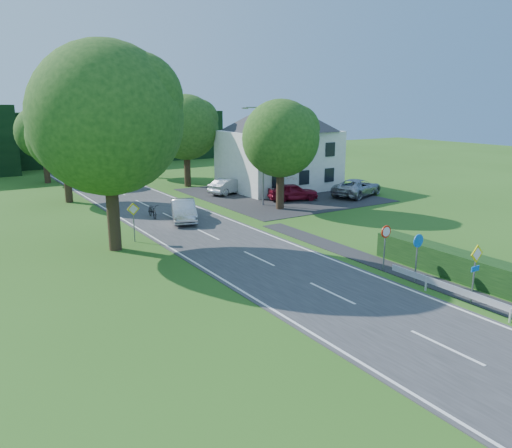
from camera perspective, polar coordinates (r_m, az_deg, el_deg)
road at (r=28.83m, az=-1.86°, el=-2.96°), size 7.00×80.00×0.04m
parking_pad at (r=45.82m, az=2.71°, el=3.34°), size 14.00×16.00×0.04m
line_edge_left at (r=27.39m, az=-7.72°, el=-3.95°), size 0.12×80.00×0.01m
line_edge_right at (r=30.55m, az=3.38°, el=-1.97°), size 0.12×80.00×0.01m
line_centre at (r=28.83m, az=-1.86°, el=-2.92°), size 0.12×80.00×0.01m
tree_main at (r=29.01m, az=-16.48°, el=8.27°), size 9.40×9.40×11.64m
tree_left_far at (r=44.86m, az=-21.00°, el=7.73°), size 7.00×7.00×8.58m
tree_right_far at (r=50.51m, az=-7.96°, el=9.38°), size 7.40×7.40×9.09m
tree_left_back at (r=56.73m, az=-23.06°, el=8.38°), size 6.60×6.60×8.07m
tree_right_back at (r=57.56m, az=-12.24°, el=8.96°), size 6.20×6.20×7.56m
tree_right_mid at (r=39.17m, az=2.82°, el=7.86°), size 7.00×7.00×8.58m
treeline_right at (r=73.32m, az=-15.23°, el=9.55°), size 30.00×5.00×7.00m
house_white at (r=48.83m, az=2.65°, el=9.18°), size 10.60×8.40×8.60m
streetlight at (r=40.55m, az=0.66°, el=8.33°), size 2.03×0.18×8.00m
sign_priority_right at (r=22.77m, az=23.81°, el=-4.10°), size 0.78×0.09×2.59m
sign_roundabout at (r=24.48m, az=17.98°, el=-2.68°), size 0.64×0.08×2.37m
sign_speed_limit at (r=25.71m, az=14.59°, el=-1.46°), size 0.64×0.11×2.37m
sign_priority_left at (r=31.00m, az=-13.83°, el=1.07°), size 0.78×0.09×2.44m
moving_car at (r=35.95m, az=-8.27°, el=1.55°), size 3.08×4.85×1.51m
motorcycle at (r=37.44m, az=-11.76°, el=1.49°), size 0.85×1.95×1.00m
parked_car_red at (r=43.22m, az=4.24°, el=3.70°), size 4.65×2.99×1.47m
parked_car_silver_a at (r=46.29m, az=-3.09°, el=4.37°), size 4.62×2.90×1.44m
parked_car_silver_b at (r=45.94m, az=11.49°, el=4.11°), size 6.12×4.19×1.56m
parasol at (r=45.19m, az=3.37°, el=4.43°), size 2.54×2.57×1.91m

